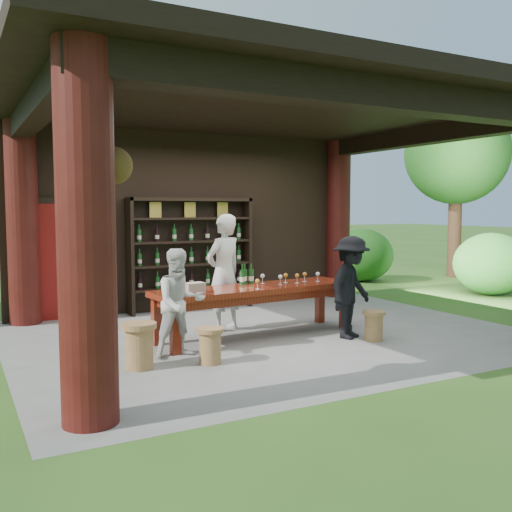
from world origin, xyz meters
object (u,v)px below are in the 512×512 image
guest_woman (180,303)px  guest_man (351,287)px  stool_far_left (139,344)px  host (224,272)px  wine_shelf (191,254)px  napkin_basket (195,288)px  stool_near_left (210,345)px  tasting_table (256,294)px  stool_near_right (374,325)px

guest_woman → guest_man: 2.58m
stool_far_left → guest_man: 3.23m
host → guest_man: host is taller
guest_woman → guest_man: guest_man is taller
stool_far_left → wine_shelf: bearing=59.3°
stool_far_left → napkin_basket: size_ratio=2.11×
wine_shelf → stool_near_left: (-1.18, -3.57, -0.81)m
wine_shelf → napkin_basket: (-1.04, -2.73, -0.23)m
napkin_basket → stool_far_left: bearing=-146.2°
wine_shelf → guest_man: 3.48m
napkin_basket → host: bearing=45.3°
tasting_table → napkin_basket: napkin_basket is taller
stool_near_right → stool_far_left: 3.39m
stool_near_right → guest_woman: (-2.75, 0.48, 0.46)m
napkin_basket → stool_near_left: bearing=-99.6°
host → guest_man: size_ratio=1.21×
stool_near_right → guest_woman: guest_woman is taller
tasting_table → guest_woman: 1.51m
stool_near_right → host: host is taller
napkin_basket → guest_man: bearing=-13.5°
wine_shelf → stool_near_left: 3.85m
tasting_table → napkin_basket: bearing=-169.1°
guest_man → napkin_basket: guest_man is taller
stool_near_left → guest_woman: bearing=112.1°
wine_shelf → tasting_table: size_ratio=0.74×
stool_far_left → host: bearing=39.6°
wine_shelf → guest_man: wine_shelf is taller
stool_near_right → host: 2.40m
tasting_table → stool_near_right: size_ratio=7.41×
guest_woman → guest_man: bearing=-6.1°
host → stool_near_right: bearing=114.3°
stool_far_left → stool_near_left: bearing=-13.4°
wine_shelf → stool_near_right: wine_shelf is taller
stool_near_right → napkin_basket: 2.62m
wine_shelf → stool_near_left: bearing=-108.3°
stool_near_left → host: size_ratio=0.25×
stool_far_left → napkin_basket: bearing=33.8°
tasting_table → host: (-0.23, 0.63, 0.27)m
stool_near_right → wine_shelf: bearing=111.1°
wine_shelf → host: 1.91m
stool_far_left → guest_woman: bearing=25.4°
tasting_table → guest_man: 1.39m
guest_man → napkin_basket: (-2.22, 0.54, 0.07)m
host → guest_woman: size_ratio=1.30×
stool_far_left → guest_woman: 0.80m
host → guest_woman: host is taller
host → tasting_table: bearing=90.9°
wine_shelf → stool_far_left: 4.00m
wine_shelf → guest_woman: wine_shelf is taller
wine_shelf → host: (-0.21, -1.89, -0.15)m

